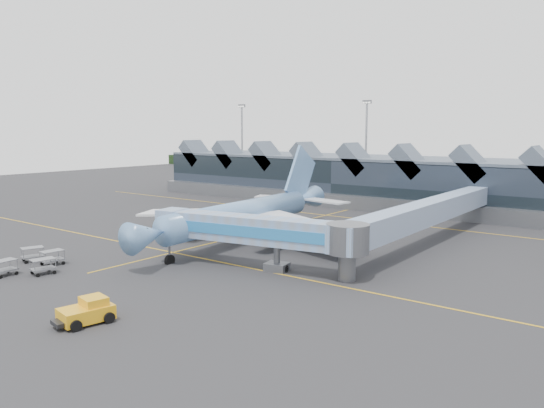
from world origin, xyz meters
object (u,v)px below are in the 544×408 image
Objects in this scene: jet_bridge at (268,233)px; pushback_tug at (87,312)px; main_airliner at (246,213)px; fuel_truck at (228,215)px.

pushback_tug is (-1.66, -21.10, -3.21)m from jet_bridge.
main_airliner is at bearing 128.32° from jet_bridge.
main_airliner reaches higher than jet_bridge.
jet_bridge is 2.92× the size of fuel_truck.
fuel_truck is at bearing 128.25° from pushback_tug.
fuel_truck is (-9.66, 7.11, -2.18)m from main_airliner.
fuel_truck is (-21.24, 17.30, -2.47)m from jet_bridge.
jet_bridge is at bearing -19.93° from fuel_truck.
main_airliner reaches higher than pushback_tug.
jet_bridge is at bearing -45.51° from main_airliner.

